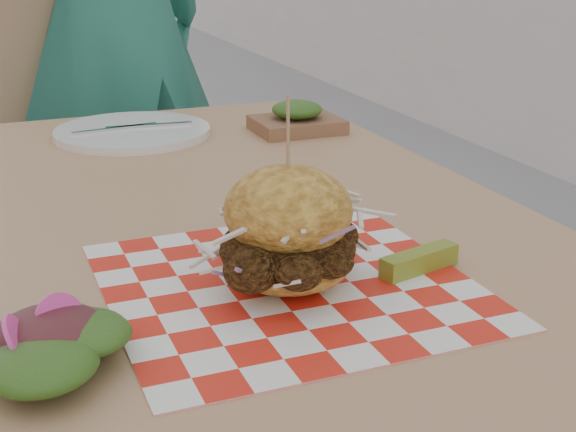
% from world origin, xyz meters
% --- Properties ---
extents(diner, '(0.75, 0.64, 1.75)m').
position_xyz_m(diner, '(-0.11, 0.91, 0.88)').
color(diner, '#2A7A65').
rests_on(diner, ground).
extents(patio_table, '(0.80, 1.20, 0.75)m').
position_xyz_m(patio_table, '(-0.22, -0.23, 0.67)').
color(patio_table, tan).
rests_on(patio_table, ground).
extents(patio_chair, '(0.45, 0.46, 0.95)m').
position_xyz_m(patio_chair, '(-0.23, 0.84, 0.55)').
color(patio_chair, tan).
rests_on(patio_chair, ground).
extents(paper_liner, '(0.36, 0.36, 0.00)m').
position_xyz_m(paper_liner, '(-0.20, -0.48, 0.75)').
color(paper_liner, red).
rests_on(paper_liner, patio_table).
extents(sandwich, '(0.17, 0.17, 0.19)m').
position_xyz_m(sandwich, '(-0.20, -0.48, 0.81)').
color(sandwich, gold).
rests_on(sandwich, paper_liner).
extents(pickle_spear, '(0.10, 0.04, 0.02)m').
position_xyz_m(pickle_spear, '(-0.06, -0.51, 0.76)').
color(pickle_spear, olive).
rests_on(pickle_spear, paper_liner).
extents(side_salad, '(0.14, 0.13, 0.05)m').
position_xyz_m(side_salad, '(-0.44, -0.57, 0.76)').
color(side_salad, '#3F1419').
rests_on(side_salad, patio_table).
extents(place_setting, '(0.27, 0.27, 0.02)m').
position_xyz_m(place_setting, '(-0.22, 0.19, 0.76)').
color(place_setting, white).
rests_on(place_setting, patio_table).
extents(kraft_tray, '(0.15, 0.12, 0.06)m').
position_xyz_m(kraft_tray, '(0.06, 0.11, 0.77)').
color(kraft_tray, brown).
rests_on(kraft_tray, patio_table).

